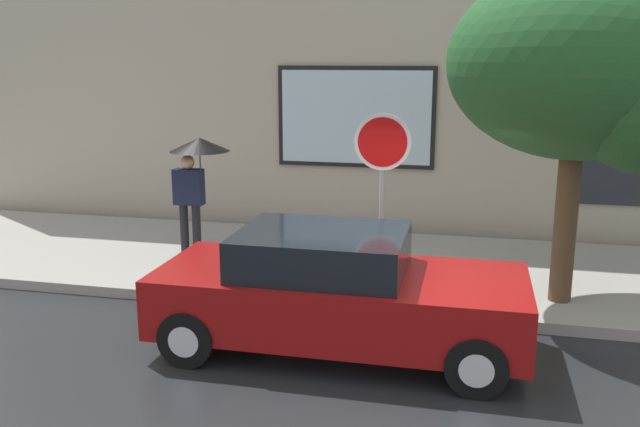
# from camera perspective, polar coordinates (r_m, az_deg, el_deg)

# --- Properties ---
(ground_plane) EXTENTS (60.00, 60.00, 0.00)m
(ground_plane) POSITION_cam_1_polar(r_m,az_deg,el_deg) (7.99, 7.10, -11.81)
(ground_plane) COLOR black
(sidewalk) EXTENTS (20.00, 4.00, 0.15)m
(sidewalk) POSITION_cam_1_polar(r_m,az_deg,el_deg) (10.76, 8.78, -4.81)
(sidewalk) COLOR gray
(sidewalk) RESTS_ON ground
(building_facade) EXTENTS (20.00, 0.67, 7.00)m
(building_facade) POSITION_cam_1_polar(r_m,az_deg,el_deg) (12.74, 10.17, 13.48)
(building_facade) COLOR #B2A893
(building_facade) RESTS_ON ground
(parked_car) EXTENTS (4.22, 1.82, 1.42)m
(parked_car) POSITION_cam_1_polar(r_m,az_deg,el_deg) (7.85, 1.39, -6.66)
(parked_car) COLOR maroon
(parked_car) RESTS_ON ground
(pedestrian_with_umbrella) EXTENTS (0.97, 0.97, 1.94)m
(pedestrian_with_umbrella) POSITION_cam_1_polar(r_m,az_deg,el_deg) (11.14, -10.41, 4.23)
(pedestrian_with_umbrella) COLOR black
(pedestrian_with_umbrella) RESTS_ON sidewalk
(street_tree) EXTENTS (3.27, 2.78, 4.37)m
(street_tree) POSITION_cam_1_polar(r_m,az_deg,el_deg) (9.15, 21.97, 11.15)
(street_tree) COLOR #4C3823
(street_tree) RESTS_ON sidewalk
(stop_sign) EXTENTS (0.76, 0.10, 2.48)m
(stop_sign) POSITION_cam_1_polar(r_m,az_deg,el_deg) (9.10, 5.26, 3.85)
(stop_sign) COLOR gray
(stop_sign) RESTS_ON sidewalk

